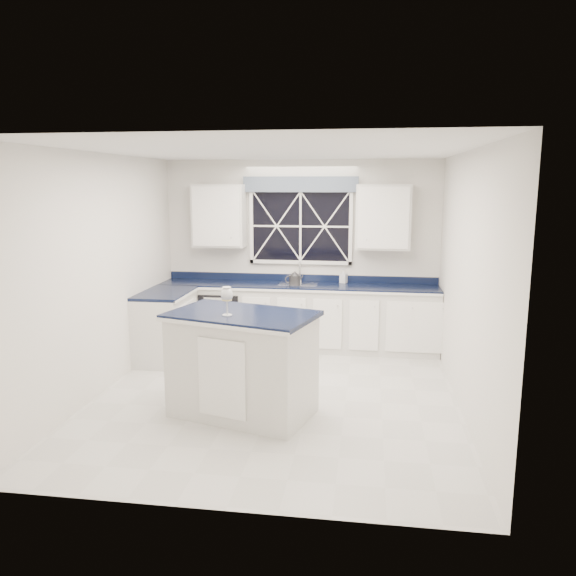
% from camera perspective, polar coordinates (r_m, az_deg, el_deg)
% --- Properties ---
extents(ground, '(4.50, 4.50, 0.00)m').
position_cam_1_polar(ground, '(6.42, -1.25, -11.02)').
color(ground, beige).
rests_on(ground, ground).
extents(back_wall, '(4.00, 0.10, 2.70)m').
position_cam_1_polar(back_wall, '(8.26, 1.30, 3.54)').
color(back_wall, silver).
rests_on(back_wall, ground).
extents(base_cabinets, '(3.99, 1.60, 0.90)m').
position_cam_1_polar(base_cabinets, '(8.02, -1.48, -3.22)').
color(base_cabinets, silver).
rests_on(base_cabinets, ground).
extents(countertop, '(3.98, 0.64, 0.04)m').
position_cam_1_polar(countertop, '(8.03, 1.03, 0.23)').
color(countertop, black).
rests_on(countertop, base_cabinets).
extents(dishwasher, '(0.60, 0.58, 0.82)m').
position_cam_1_polar(dishwasher, '(8.35, -6.51, -3.02)').
color(dishwasher, black).
rests_on(dishwasher, ground).
extents(window, '(1.65, 0.09, 1.26)m').
position_cam_1_polar(window, '(8.17, 1.28, 6.84)').
color(window, black).
rests_on(window, ground).
extents(upper_cabinets, '(3.10, 0.34, 0.90)m').
position_cam_1_polar(upper_cabinets, '(8.04, 1.17, 7.28)').
color(upper_cabinets, silver).
rests_on(upper_cabinets, ground).
extents(faucet, '(0.05, 0.20, 0.30)m').
position_cam_1_polar(faucet, '(8.19, 1.21, 1.70)').
color(faucet, silver).
rests_on(faucet, countertop).
extents(island, '(1.63, 1.23, 1.08)m').
position_cam_1_polar(island, '(5.83, -4.64, -7.66)').
color(island, silver).
rests_on(island, ground).
extents(rug, '(1.38, 0.93, 0.02)m').
position_cam_1_polar(rug, '(7.27, -3.49, -8.33)').
color(rug, '#BBBBB6').
rests_on(rug, ground).
extents(kettle, '(0.26, 0.21, 0.19)m').
position_cam_1_polar(kettle, '(8.01, 0.66, 0.98)').
color(kettle, '#303033').
rests_on(kettle, countertop).
extents(wine_glass, '(0.12, 0.12, 0.29)m').
position_cam_1_polar(wine_glass, '(5.55, -6.22, -0.79)').
color(wine_glass, silver).
rests_on(wine_glass, island).
extents(soap_bottle, '(0.12, 0.12, 0.20)m').
position_cam_1_polar(soap_bottle, '(8.17, 5.66, 1.23)').
color(soap_bottle, silver).
rests_on(soap_bottle, countertop).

